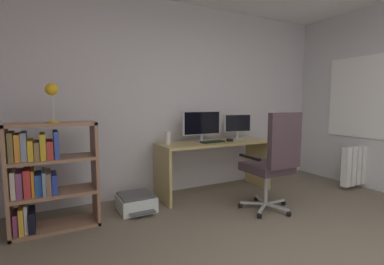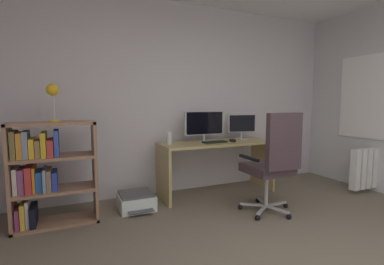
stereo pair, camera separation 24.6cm
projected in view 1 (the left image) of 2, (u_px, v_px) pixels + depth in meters
The scene contains 14 objects.
wall_back at pixel (178, 99), 4.09m from camera, with size 5.04×0.10×2.68m, color silver.
window_pane at pixel (367, 97), 4.18m from camera, with size 0.01×1.11×1.14m, color white.
window_frame at pixel (367, 97), 4.18m from camera, with size 0.02×1.19×1.22m, color white.
desk at pixel (214, 154), 3.99m from camera, with size 1.63×0.57×0.74m.
monitor_main at pixel (202, 124), 3.94m from camera, with size 0.59×0.18×0.43m.
monitor_secondary at pixel (237, 124), 4.23m from camera, with size 0.43×0.18×0.37m.
keyboard at pixel (213, 142), 3.85m from camera, with size 0.34×0.13×0.02m, color black.
computer_mouse at pixel (230, 140), 3.97m from camera, with size 0.06×0.10×0.03m, color black.
desktop_speaker at pixel (168, 138), 3.66m from camera, with size 0.07×0.07×0.17m, color silver.
office_chair at pixel (273, 159), 3.24m from camera, with size 0.61×0.63×1.18m.
bookshelf at pixel (44, 175), 2.81m from camera, with size 0.83×0.36×1.09m.
desk_lamp at pixel (52, 93), 2.78m from camera, with size 0.12×0.12×0.39m.
printer at pixel (136, 202), 3.37m from camera, with size 0.41×0.50×0.20m.
radiator at pixel (359, 165), 4.24m from camera, with size 0.70×0.10×0.58m.
Camera 1 is at (-1.77, -0.95, 1.29)m, focal length 26.35 mm.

